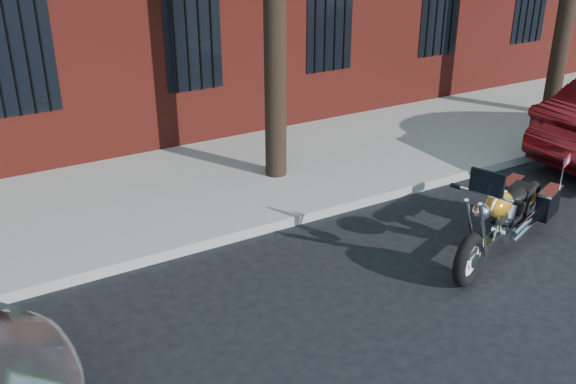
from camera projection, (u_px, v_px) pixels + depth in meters
ground at (351, 263)px, 8.57m from camera, size 120.00×120.00×0.00m
curb at (297, 218)px, 9.63m from camera, size 40.00×0.16×0.15m
sidewalk at (241, 176)px, 11.10m from camera, size 40.00×3.60×0.15m
motorcycle at (507, 217)px, 8.70m from camera, size 2.85×1.43×1.46m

